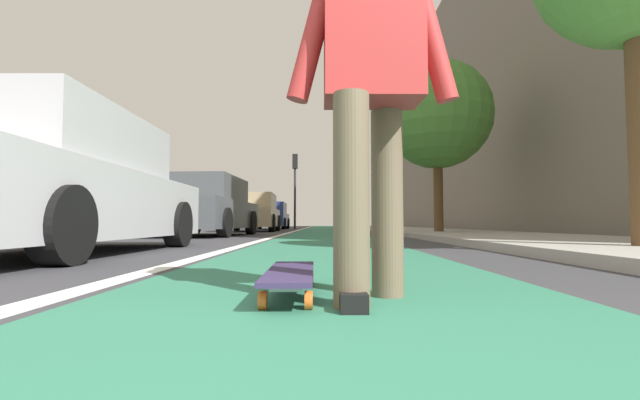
{
  "coord_description": "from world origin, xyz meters",
  "views": [
    {
      "loc": [
        -0.39,
        0.04,
        0.32
      ],
      "look_at": [
        12.34,
        0.14,
        1.01
      ],
      "focal_mm": 24.2,
      "sensor_mm": 36.0,
      "label": 1
    }
  ],
  "objects_px": {
    "skater_person": "(371,75)",
    "parked_car_far": "(253,213)",
    "parked_car_mid": "(207,207)",
    "parked_car_end": "(271,216)",
    "traffic_light": "(295,177)",
    "street_tree_mid": "(437,115)",
    "skateboard": "(290,275)",
    "parked_car_near": "(55,187)"
  },
  "relations": [
    {
      "from": "skater_person",
      "to": "street_tree_mid",
      "type": "bearing_deg",
      "value": -16.41
    },
    {
      "from": "parked_car_end",
      "to": "parked_car_far",
      "type": "bearing_deg",
      "value": -179.02
    },
    {
      "from": "skater_person",
      "to": "parked_car_mid",
      "type": "height_order",
      "value": "skater_person"
    },
    {
      "from": "skater_person",
      "to": "parked_car_far",
      "type": "bearing_deg",
      "value": 11.06
    },
    {
      "from": "skateboard",
      "to": "parked_car_near",
      "type": "distance_m",
      "value": 3.76
    },
    {
      "from": "parked_car_near",
      "to": "parked_car_far",
      "type": "bearing_deg",
      "value": -0.05
    },
    {
      "from": "parked_car_far",
      "to": "parked_car_near",
      "type": "bearing_deg",
      "value": 179.95
    },
    {
      "from": "skater_person",
      "to": "parked_car_mid",
      "type": "distance_m",
      "value": 9.8
    },
    {
      "from": "parked_car_end",
      "to": "traffic_light",
      "type": "distance_m",
      "value": 2.59
    },
    {
      "from": "parked_car_far",
      "to": "traffic_light",
      "type": "distance_m",
      "value": 6.8
    },
    {
      "from": "skateboard",
      "to": "parked_car_end",
      "type": "relative_size",
      "value": 0.19
    },
    {
      "from": "skater_person",
      "to": "street_tree_mid",
      "type": "xyz_separation_m",
      "value": [
        9.93,
        -2.92,
        2.36
      ]
    },
    {
      "from": "skateboard",
      "to": "parked_car_end",
      "type": "xyz_separation_m",
      "value": [
        22.04,
        2.78,
        0.61
      ]
    },
    {
      "from": "street_tree_mid",
      "to": "skater_person",
      "type": "bearing_deg",
      "value": 163.59
    },
    {
      "from": "parked_car_mid",
      "to": "parked_car_far",
      "type": "relative_size",
      "value": 1.1
    },
    {
      "from": "street_tree_mid",
      "to": "skateboard",
      "type": "bearing_deg",
      "value": 161.52
    },
    {
      "from": "skateboard",
      "to": "skater_person",
      "type": "height_order",
      "value": "skater_person"
    },
    {
      "from": "parked_car_end",
      "to": "parked_car_near",
      "type": "bearing_deg",
      "value": -179.69
    },
    {
      "from": "parked_car_end",
      "to": "parked_car_mid",
      "type": "bearing_deg",
      "value": 179.74
    },
    {
      "from": "parked_car_mid",
      "to": "parked_car_end",
      "type": "relative_size",
      "value": 1.01
    },
    {
      "from": "parked_car_near",
      "to": "parked_car_far",
      "type": "xyz_separation_m",
      "value": [
        12.69,
        -0.01,
        0.02
      ]
    },
    {
      "from": "skater_person",
      "to": "street_tree_mid",
      "type": "height_order",
      "value": "street_tree_mid"
    },
    {
      "from": "skateboard",
      "to": "traffic_light",
      "type": "xyz_separation_m",
      "value": [
        21.59,
        1.41,
        2.76
      ]
    },
    {
      "from": "parked_car_far",
      "to": "skateboard",
      "type": "bearing_deg",
      "value": -170.09
    },
    {
      "from": "parked_car_mid",
      "to": "street_tree_mid",
      "type": "distance_m",
      "value": 6.66
    },
    {
      "from": "skateboard",
      "to": "parked_car_mid",
      "type": "height_order",
      "value": "parked_car_mid"
    },
    {
      "from": "traffic_light",
      "to": "street_tree_mid",
      "type": "xyz_separation_m",
      "value": [
        -11.81,
        -4.68,
        0.44
      ]
    },
    {
      "from": "skater_person",
      "to": "parked_car_mid",
      "type": "relative_size",
      "value": 0.36
    },
    {
      "from": "skater_person",
      "to": "traffic_light",
      "type": "bearing_deg",
      "value": 4.62
    },
    {
      "from": "parked_car_near",
      "to": "skater_person",
      "type": "bearing_deg",
      "value": -131.95
    },
    {
      "from": "skateboard",
      "to": "street_tree_mid",
      "type": "distance_m",
      "value": 10.8
    },
    {
      "from": "skater_person",
      "to": "parked_car_end",
      "type": "distance_m",
      "value": 22.41
    },
    {
      "from": "parked_car_far",
      "to": "skater_person",
      "type": "bearing_deg",
      "value": -168.94
    },
    {
      "from": "skater_person",
      "to": "parked_car_far",
      "type": "distance_m",
      "value": 15.7
    },
    {
      "from": "skater_person",
      "to": "street_tree_mid",
      "type": "distance_m",
      "value": 10.62
    },
    {
      "from": "parked_car_far",
      "to": "street_tree_mid",
      "type": "relative_size",
      "value": 0.87
    },
    {
      "from": "parked_car_mid",
      "to": "traffic_light",
      "type": "height_order",
      "value": "traffic_light"
    },
    {
      "from": "parked_car_far",
      "to": "parked_car_end",
      "type": "bearing_deg",
      "value": 0.98
    },
    {
      "from": "traffic_light",
      "to": "skater_person",
      "type": "bearing_deg",
      "value": -175.38
    },
    {
      "from": "parked_car_near",
      "to": "parked_car_mid",
      "type": "relative_size",
      "value": 0.92
    },
    {
      "from": "parked_car_near",
      "to": "street_tree_mid",
      "type": "height_order",
      "value": "street_tree_mid"
    },
    {
      "from": "parked_car_far",
      "to": "parked_car_end",
      "type": "xyz_separation_m",
      "value": [
        6.78,
        0.12,
        -0.02
      ]
    }
  ]
}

